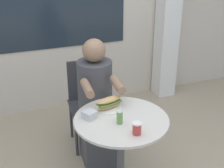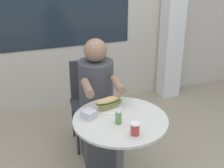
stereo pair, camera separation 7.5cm
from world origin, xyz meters
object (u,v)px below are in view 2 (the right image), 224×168
at_px(diner_chair, 89,95).
at_px(condiment_bottle, 118,116).
at_px(seated_diner, 97,110).
at_px(sandwich_on_plate, 109,104).
at_px(drink_cup, 135,129).
at_px(cafe_table, 120,141).

relative_size(diner_chair, condiment_bottle, 6.95).
xyz_separation_m(seated_diner, sandwich_on_plate, (-0.00, -0.36, 0.25)).
bearing_deg(condiment_bottle, drink_cup, -70.94).
relative_size(seated_diner, sandwich_on_plate, 5.25).
distance_m(cafe_table, condiment_bottle, 0.27).
xyz_separation_m(seated_diner, condiment_bottle, (-0.01, -0.59, 0.27)).
height_order(diner_chair, sandwich_on_plate, diner_chair).
xyz_separation_m(cafe_table, diner_chair, (-0.02, 0.88, -0.02)).
height_order(seated_diner, condiment_bottle, seated_diner).
distance_m(diner_chair, drink_cup, 1.14).
distance_m(cafe_table, seated_diner, 0.53).
height_order(cafe_table, diner_chair, diner_chair).
relative_size(cafe_table, seated_diner, 0.61).
bearing_deg(condiment_bottle, cafe_table, 56.50).
relative_size(diner_chair, sandwich_on_plate, 3.80).
distance_m(seated_diner, sandwich_on_plate, 0.44).
bearing_deg(drink_cup, diner_chair, 92.11).
bearing_deg(sandwich_on_plate, cafe_table, -79.69).
bearing_deg(condiment_bottle, diner_chair, 88.87).
xyz_separation_m(diner_chair, seated_diner, (-0.01, -0.34, 0.01)).
relative_size(cafe_table, condiment_bottle, 5.90).
xyz_separation_m(cafe_table, seated_diner, (-0.03, 0.53, -0.01)).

